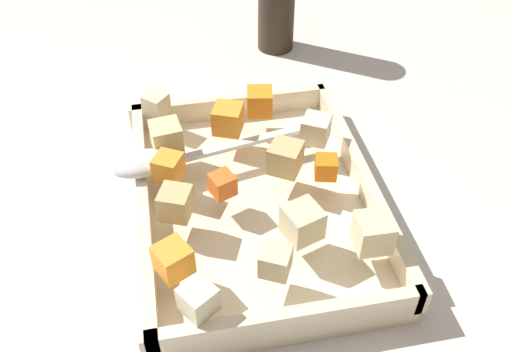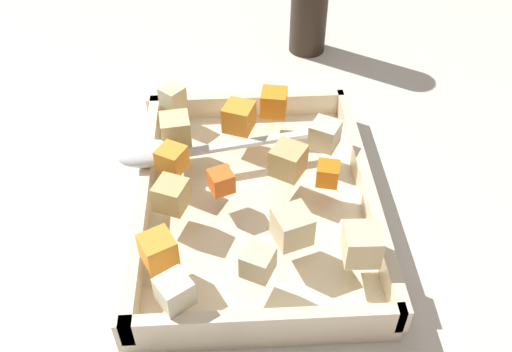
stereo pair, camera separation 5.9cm
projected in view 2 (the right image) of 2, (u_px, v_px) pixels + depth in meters
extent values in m
plane|color=beige|center=(251.00, 202.00, 0.64)|extent=(4.00, 4.00, 0.00)
cube|color=beige|center=(256.00, 207.00, 0.62)|extent=(0.34, 0.25, 0.01)
cube|color=beige|center=(144.00, 197.00, 0.60)|extent=(0.34, 0.01, 0.03)
cube|color=beige|center=(366.00, 189.00, 0.61)|extent=(0.34, 0.01, 0.03)
cube|color=beige|center=(249.00, 105.00, 0.72)|extent=(0.01, 0.25, 0.03)
cube|color=beige|center=(266.00, 324.00, 0.49)|extent=(0.01, 0.25, 0.03)
cube|color=orange|center=(221.00, 181.00, 0.58)|extent=(0.03, 0.03, 0.02)
cube|color=orange|center=(158.00, 250.00, 0.51)|extent=(0.04, 0.04, 0.03)
cube|color=orange|center=(274.00, 102.00, 0.68)|extent=(0.03, 0.03, 0.03)
cube|color=orange|center=(239.00, 117.00, 0.65)|extent=(0.04, 0.04, 0.03)
cube|color=orange|center=(172.00, 159.00, 0.60)|extent=(0.04, 0.04, 0.03)
cube|color=orange|center=(328.00, 174.00, 0.59)|extent=(0.03, 0.03, 0.02)
cube|color=beige|center=(362.00, 244.00, 0.51)|extent=(0.03, 0.03, 0.03)
cube|color=tan|center=(171.00, 195.00, 0.56)|extent=(0.04, 0.04, 0.03)
cube|color=tan|center=(288.00, 160.00, 0.60)|extent=(0.04, 0.04, 0.03)
cube|color=beige|center=(292.00, 226.00, 0.53)|extent=(0.04, 0.04, 0.03)
cube|color=beige|center=(173.00, 97.00, 0.69)|extent=(0.04, 0.04, 0.03)
cube|color=#E0CC89|center=(175.00, 130.00, 0.64)|extent=(0.04, 0.04, 0.03)
cube|color=beige|center=(258.00, 262.00, 0.50)|extent=(0.04, 0.04, 0.03)
cube|color=beige|center=(174.00, 291.00, 0.48)|extent=(0.04, 0.04, 0.03)
cube|color=beige|center=(325.00, 134.00, 0.63)|extent=(0.04, 0.04, 0.03)
ellipsoid|color=silver|center=(148.00, 154.00, 0.61)|extent=(0.05, 0.07, 0.02)
cube|color=silver|center=(244.00, 144.00, 0.64)|extent=(0.04, 0.15, 0.01)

